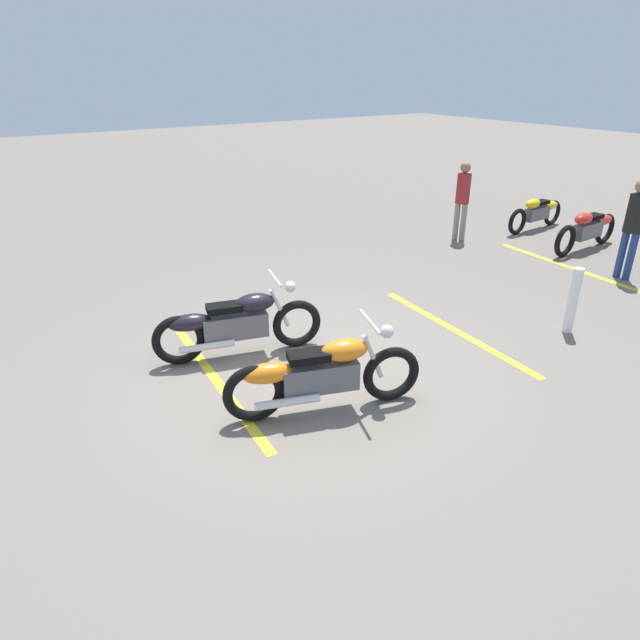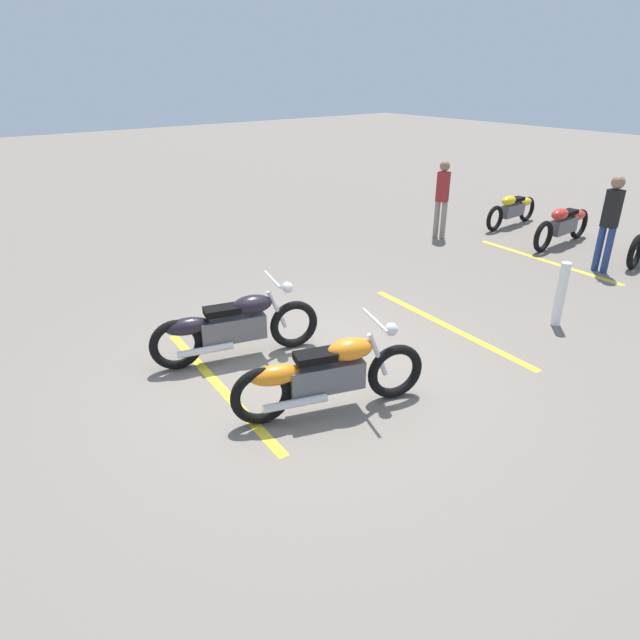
# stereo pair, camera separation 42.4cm
# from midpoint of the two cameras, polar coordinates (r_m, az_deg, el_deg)

# --- Properties ---
(ground_plane) EXTENTS (60.00, 60.00, 0.00)m
(ground_plane) POSITION_cam_midpoint_polar(r_m,az_deg,el_deg) (7.01, -3.16, -5.31)
(ground_plane) COLOR slate
(motorcycle_bright_foreground) EXTENTS (2.15, 0.86, 1.04)m
(motorcycle_bright_foreground) POSITION_cam_midpoint_polar(r_m,az_deg,el_deg) (6.02, -1.41, -5.62)
(motorcycle_bright_foreground) COLOR black
(motorcycle_bright_foreground) RESTS_ON ground
(motorcycle_dark_foreground) EXTENTS (2.18, 0.78, 1.04)m
(motorcycle_dark_foreground) POSITION_cam_midpoint_polar(r_m,az_deg,el_deg) (7.22, -10.65, -0.65)
(motorcycle_dark_foreground) COLOR black
(motorcycle_dark_foreground) RESTS_ON ground
(motorcycle_row_center) EXTENTS (2.17, 0.33, 0.82)m
(motorcycle_row_center) POSITION_cam_midpoint_polar(r_m,az_deg,el_deg) (12.91, 22.96, 9.07)
(motorcycle_row_center) COLOR black
(motorcycle_row_center) RESTS_ON ground
(motorcycle_row_right) EXTENTS (1.98, 0.31, 0.75)m
(motorcycle_row_right) POSITION_cam_midpoint_polar(r_m,az_deg,el_deg) (14.11, 18.44, 10.79)
(motorcycle_row_right) COLOR black
(motorcycle_row_right) RESTS_ON ground
(bystander_near_row) EXTENTS (0.25, 0.28, 1.67)m
(bystander_near_row) POSITION_cam_midpoint_polar(r_m,az_deg,el_deg) (12.57, 11.49, 12.42)
(bystander_near_row) COLOR gray
(bystander_near_row) RESTS_ON ground
(bystander_secondary) EXTENTS (0.23, 0.30, 1.76)m
(bystander_secondary) POSITION_cam_midpoint_polar(r_m,az_deg,el_deg) (11.27, 26.70, 9.19)
(bystander_secondary) COLOR navy
(bystander_secondary) RESTS_ON ground
(bollard_post) EXTENTS (0.14, 0.14, 0.96)m
(bollard_post) POSITION_cam_midpoint_polar(r_m,az_deg,el_deg) (8.69, 22.23, 2.45)
(bollard_post) COLOR white
(bollard_post) RESTS_ON ground
(parking_stripe_near) EXTENTS (0.37, 3.20, 0.01)m
(parking_stripe_near) POSITION_cam_midpoint_polar(r_m,az_deg,el_deg) (6.85, -12.14, -6.63)
(parking_stripe_near) COLOR yellow
(parking_stripe_near) RESTS_ON ground
(parking_stripe_mid) EXTENTS (0.37, 3.20, 0.01)m
(parking_stripe_mid) POSITION_cam_midpoint_polar(r_m,az_deg,el_deg) (8.34, 11.55, -0.63)
(parking_stripe_mid) COLOR yellow
(parking_stripe_mid) RESTS_ON ground
(parking_stripe_far) EXTENTS (0.37, 3.20, 0.01)m
(parking_stripe_far) POSITION_cam_midpoint_polar(r_m,az_deg,el_deg) (11.76, 21.23, 5.68)
(parking_stripe_far) COLOR yellow
(parking_stripe_far) RESTS_ON ground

